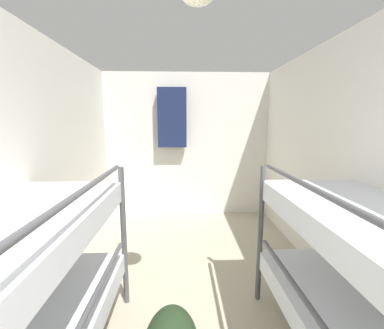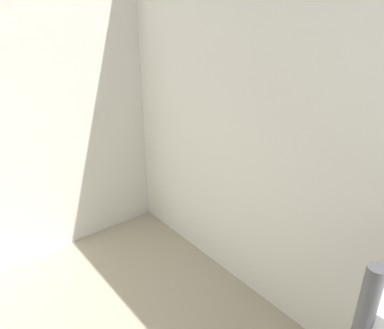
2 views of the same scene
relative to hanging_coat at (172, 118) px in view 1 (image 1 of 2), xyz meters
The scene contains 4 objects.
wall_left 2.44m from the hanging_coat, 117.20° to the right, with size 0.06×4.62×2.28m.
wall_right 2.68m from the hanging_coat, 53.82° to the right, with size 0.06×4.62×2.28m.
wall_back 0.52m from the hanging_coat, 32.92° to the left, with size 2.71×0.06×2.28m.
hanging_coat is the anchor object (origin of this frame).
Camera 1 is at (-0.09, 0.38, 1.52)m, focal length 24.00 mm.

